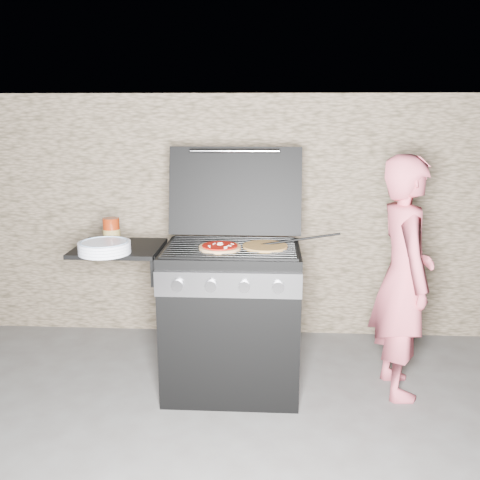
# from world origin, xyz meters

# --- Properties ---
(ground) EXTENTS (50.00, 50.00, 0.00)m
(ground) POSITION_xyz_m (0.00, 0.00, 0.00)
(ground) COLOR #4B4743
(stone_wall) EXTENTS (8.00, 0.35, 1.80)m
(stone_wall) POSITION_xyz_m (0.00, 1.05, 0.90)
(stone_wall) COLOR gray
(stone_wall) RESTS_ON ground
(gas_grill) EXTENTS (1.34, 0.79, 0.91)m
(gas_grill) POSITION_xyz_m (-0.25, 0.00, 0.46)
(gas_grill) COLOR black
(gas_grill) RESTS_ON ground
(pizza_topped) EXTENTS (0.26, 0.26, 0.03)m
(pizza_topped) POSITION_xyz_m (-0.06, -0.06, 0.92)
(pizza_topped) COLOR tan
(pizza_topped) RESTS_ON gas_grill
(pizza_plain) EXTENTS (0.33, 0.33, 0.01)m
(pizza_plain) POSITION_xyz_m (0.20, -0.01, 0.92)
(pizza_plain) COLOR tan
(pizza_plain) RESTS_ON gas_grill
(sauce_jar) EXTENTS (0.11, 0.11, 0.15)m
(sauce_jar) POSITION_xyz_m (-0.73, 0.07, 0.98)
(sauce_jar) COLOR maroon
(sauce_jar) RESTS_ON gas_grill
(blue_carton) EXTENTS (0.07, 0.06, 0.13)m
(blue_carton) POSITION_xyz_m (-0.76, 0.16, 0.97)
(blue_carton) COLOR #1E25B3
(blue_carton) RESTS_ON gas_grill
(plate_stack) EXTENTS (0.32, 0.32, 0.07)m
(plate_stack) POSITION_xyz_m (-0.70, -0.17, 0.94)
(plate_stack) COLOR silver
(plate_stack) RESTS_ON gas_grill
(person) EXTENTS (0.38, 0.55, 1.45)m
(person) POSITION_xyz_m (1.01, 0.05, 0.72)
(person) COLOR #CF5464
(person) RESTS_ON ground
(tongs) EXTENTS (0.49, 0.04, 0.10)m
(tongs) POSITION_xyz_m (0.38, 0.00, 0.96)
(tongs) COLOR black
(tongs) RESTS_ON gas_grill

